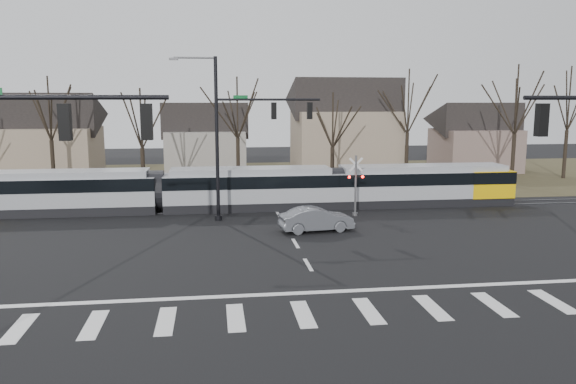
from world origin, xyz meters
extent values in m
plane|color=black|center=(0.00, 0.00, 0.00)|extent=(140.00, 140.00, 0.00)
cube|color=#38331E|center=(0.00, 32.00, 0.01)|extent=(140.00, 28.00, 0.01)
cube|color=silver|center=(-10.80, -4.00, 0.01)|extent=(0.60, 2.60, 0.01)
cube|color=silver|center=(-8.40, -4.00, 0.01)|extent=(0.60, 2.60, 0.01)
cube|color=silver|center=(-6.00, -4.00, 0.01)|extent=(0.60, 2.60, 0.01)
cube|color=silver|center=(-3.60, -4.00, 0.01)|extent=(0.60, 2.60, 0.01)
cube|color=silver|center=(-1.20, -4.00, 0.01)|extent=(0.60, 2.60, 0.01)
cube|color=silver|center=(1.20, -4.00, 0.01)|extent=(0.60, 2.60, 0.01)
cube|color=silver|center=(3.60, -4.00, 0.01)|extent=(0.60, 2.60, 0.01)
cube|color=silver|center=(6.00, -4.00, 0.01)|extent=(0.60, 2.60, 0.01)
cube|color=silver|center=(8.40, -4.00, 0.01)|extent=(0.60, 2.60, 0.01)
cube|color=silver|center=(0.00, -1.80, 0.01)|extent=(28.00, 0.35, 0.01)
cube|color=silver|center=(0.00, 2.00, 0.01)|extent=(0.18, 2.00, 0.01)
cube|color=silver|center=(0.00, 6.00, 0.01)|extent=(0.18, 2.00, 0.01)
cube|color=silver|center=(0.00, 10.00, 0.01)|extent=(0.18, 2.00, 0.01)
cube|color=silver|center=(0.00, 14.00, 0.01)|extent=(0.18, 2.00, 0.01)
cube|color=silver|center=(0.00, 18.00, 0.01)|extent=(0.18, 2.00, 0.01)
cube|color=silver|center=(0.00, 22.00, 0.01)|extent=(0.18, 2.00, 0.01)
cube|color=silver|center=(0.00, 26.00, 0.01)|extent=(0.18, 2.00, 0.01)
cube|color=silver|center=(0.00, 30.00, 0.01)|extent=(0.18, 2.00, 0.01)
cube|color=#59595E|center=(0.00, 15.10, 0.03)|extent=(90.00, 0.12, 0.06)
cube|color=#59595E|center=(0.00, 16.50, 0.03)|extent=(90.00, 0.12, 0.06)
cube|color=gray|center=(-14.64, 16.00, 1.46)|extent=(12.98, 2.80, 2.92)
cube|color=black|center=(-14.64, 16.00, 2.05)|extent=(13.00, 2.84, 0.85)
cube|color=gray|center=(-1.66, 16.00, 1.46)|extent=(11.98, 2.80, 2.92)
cube|color=black|center=(-1.66, 16.00, 2.05)|extent=(12.00, 2.84, 0.85)
cube|color=gray|center=(10.82, 16.00, 1.46)|extent=(12.98, 2.80, 2.92)
cube|color=black|center=(10.82, 16.00, 2.05)|extent=(13.00, 2.84, 0.85)
cube|color=#F5BD07|center=(15.71, 16.00, 1.55)|extent=(3.19, 2.86, 1.95)
imported|color=#5A5C63|center=(1.62, 8.68, 0.71)|extent=(2.62, 4.70, 1.42)
cylinder|color=black|center=(-8.75, -6.00, 7.60)|extent=(6.50, 0.14, 0.14)
cube|color=black|center=(-8.43, -6.00, 6.90)|extent=(0.32, 0.32, 1.05)
sphere|color=#FF0C07|center=(-8.43, -6.00, 7.23)|extent=(0.22, 0.22, 0.22)
cube|color=black|center=(-6.15, -6.00, 6.90)|extent=(0.32, 0.32, 1.05)
sphere|color=#FF0C07|center=(-6.15, -6.00, 7.23)|extent=(0.22, 0.22, 0.22)
cube|color=black|center=(6.15, -6.00, 6.90)|extent=(0.32, 0.32, 1.05)
sphere|color=#FF0C07|center=(6.15, -6.00, 7.23)|extent=(0.22, 0.22, 0.22)
cylinder|color=black|center=(-4.00, 12.50, 5.10)|extent=(0.22, 0.22, 10.20)
cylinder|color=black|center=(-4.00, 12.50, 0.15)|extent=(0.44, 0.44, 0.30)
cylinder|color=black|center=(-0.75, 12.50, 7.60)|extent=(6.50, 0.14, 0.14)
cube|color=#0C5926|center=(-2.50, 12.50, 7.75)|extent=(0.90, 0.03, 0.22)
cube|color=black|center=(-0.42, 12.50, 6.90)|extent=(0.32, 0.32, 1.05)
sphere|color=#FF0C07|center=(-0.42, 12.50, 7.23)|extent=(0.22, 0.22, 0.22)
cube|color=black|center=(1.85, 12.50, 6.90)|extent=(0.32, 0.32, 1.05)
sphere|color=#FF0C07|center=(1.85, 12.50, 7.23)|extent=(0.22, 0.22, 0.22)
cube|color=#59595B|center=(-6.50, 12.50, 10.02)|extent=(0.55, 0.22, 0.14)
cylinder|color=#59595B|center=(5.00, 12.80, 2.00)|extent=(0.14, 0.14, 4.00)
cylinder|color=#59595B|center=(5.00, 12.80, 0.10)|extent=(0.36, 0.36, 0.20)
cube|color=silver|center=(5.00, 12.80, 3.40)|extent=(0.95, 0.04, 0.95)
cube|color=silver|center=(5.00, 12.80, 3.40)|extent=(0.95, 0.04, 0.95)
cube|color=black|center=(5.00, 12.80, 2.60)|extent=(1.00, 0.10, 0.12)
sphere|color=#FF0C07|center=(4.55, 12.72, 2.60)|extent=(0.18, 0.18, 0.18)
sphere|color=#FF0C07|center=(5.45, 12.72, 2.60)|extent=(0.18, 0.18, 0.18)
cube|color=gray|center=(-20.00, 34.00, 2.50)|extent=(9.00, 8.00, 5.00)
cube|color=gray|center=(-5.00, 36.00, 2.25)|extent=(8.00, 7.00, 4.50)
cube|color=gray|center=(9.00, 33.00, 3.25)|extent=(10.00, 8.00, 6.50)
cube|color=#6C564F|center=(24.00, 35.00, 2.25)|extent=(8.00, 7.00, 4.50)
camera|label=1|loc=(-4.27, -22.77, 7.48)|focal=35.00mm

